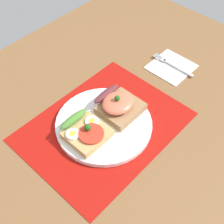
{
  "coord_description": "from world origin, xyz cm",
  "views": [
    {
      "loc": [
        -34.42,
        -34.63,
        62.97
      ],
      "look_at": [
        3.0,
        0.0,
        3.09
      ],
      "focal_mm": 50.74,
      "sensor_mm": 36.0,
      "label": 1
    }
  ],
  "objects_px": {
    "sandwich_egg_tomato": "(86,132)",
    "sandwich_salmon": "(119,105)",
    "plate": "(104,124)",
    "napkin": "(171,66)",
    "fork": "(172,64)"
  },
  "relations": [
    {
      "from": "plate",
      "to": "sandwich_salmon",
      "type": "height_order",
      "value": "sandwich_salmon"
    },
    {
      "from": "plate",
      "to": "napkin",
      "type": "xyz_separation_m",
      "value": [
        0.3,
        0.01,
        -0.01
      ]
    },
    {
      "from": "fork",
      "to": "napkin",
      "type": "bearing_deg",
      "value": -149.78
    },
    {
      "from": "sandwich_egg_tomato",
      "to": "fork",
      "type": "relative_size",
      "value": 0.75
    },
    {
      "from": "sandwich_egg_tomato",
      "to": "sandwich_salmon",
      "type": "bearing_deg",
      "value": -1.91
    },
    {
      "from": "plate",
      "to": "napkin",
      "type": "relative_size",
      "value": 2.03
    },
    {
      "from": "plate",
      "to": "fork",
      "type": "height_order",
      "value": "plate"
    },
    {
      "from": "plate",
      "to": "napkin",
      "type": "bearing_deg",
      "value": 1.41
    },
    {
      "from": "napkin",
      "to": "fork",
      "type": "distance_m",
      "value": 0.01
    },
    {
      "from": "sandwich_salmon",
      "to": "fork",
      "type": "distance_m",
      "value": 0.25
    },
    {
      "from": "sandwich_egg_tomato",
      "to": "fork",
      "type": "xyz_separation_m",
      "value": [
        0.36,
        0.01,
        -0.02
      ]
    },
    {
      "from": "plate",
      "to": "sandwich_salmon",
      "type": "relative_size",
      "value": 2.27
    },
    {
      "from": "plate",
      "to": "fork",
      "type": "distance_m",
      "value": 0.3
    },
    {
      "from": "plate",
      "to": "sandwich_egg_tomato",
      "type": "distance_m",
      "value": 0.06
    },
    {
      "from": "sandwich_egg_tomato",
      "to": "sandwich_salmon",
      "type": "xyz_separation_m",
      "value": [
        0.11,
        -0.0,
        0.01
      ]
    }
  ]
}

